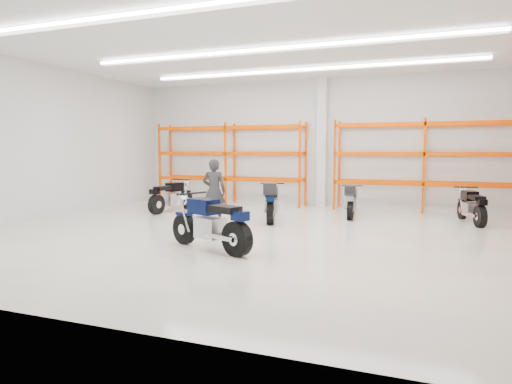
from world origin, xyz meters
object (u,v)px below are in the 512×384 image
at_px(motorcycle_main, 212,225).
at_px(standing_man, 214,191).
at_px(motorcycle_back_d, 472,207).
at_px(structural_column, 322,143).
at_px(motorcycle_back_b, 271,202).
at_px(motorcycle_back_c, 351,202).
at_px(motorcycle_back_a, 170,197).

height_order(motorcycle_main, standing_man, standing_man).
bearing_deg(motorcycle_back_d, structural_column, 153.60).
height_order(motorcycle_back_b, motorcycle_back_c, motorcycle_back_b).
distance_m(motorcycle_back_b, motorcycle_back_c, 2.50).
height_order(motorcycle_back_a, motorcycle_back_c, motorcycle_back_a).
bearing_deg(motorcycle_back_c, motorcycle_main, -108.46).
relative_size(motorcycle_back_a, standing_man, 1.19).
height_order(standing_man, structural_column, structural_column).
bearing_deg(motorcycle_back_b, motorcycle_back_d, 16.61).
bearing_deg(motorcycle_back_b, standing_man, -151.02).
bearing_deg(motorcycle_back_b, motorcycle_main, -87.91).
relative_size(motorcycle_back_a, motorcycle_back_c, 1.08).
relative_size(motorcycle_main, standing_man, 1.23).
bearing_deg(motorcycle_main, standing_man, 115.74).
bearing_deg(motorcycle_back_d, motorcycle_back_c, -179.44).
xyz_separation_m(motorcycle_back_c, structural_column, (-1.44, 2.35, 1.77)).
bearing_deg(structural_column, standing_man, -112.55).
xyz_separation_m(motorcycle_main, motorcycle_back_b, (-0.14, 3.96, 0.01)).
xyz_separation_m(motorcycle_main, standing_man, (-1.54, 3.19, 0.35)).
xyz_separation_m(motorcycle_back_b, motorcycle_back_c, (1.98, 1.52, -0.06)).
height_order(motorcycle_main, motorcycle_back_c, motorcycle_main).
xyz_separation_m(motorcycle_main, structural_column, (0.39, 7.84, 1.72)).
bearing_deg(standing_man, motorcycle_back_c, -158.92).
relative_size(motorcycle_back_c, standing_man, 1.11).
bearing_deg(motorcycle_back_b, motorcycle_back_a, 169.43).
height_order(motorcycle_back_c, motorcycle_back_d, motorcycle_back_c).
distance_m(motorcycle_back_b, motorcycle_back_d, 5.45).
height_order(motorcycle_back_b, structural_column, structural_column).
distance_m(motorcycle_back_d, structural_column, 5.52).
distance_m(motorcycle_main, motorcycle_back_d, 7.50).
relative_size(standing_man, structural_column, 0.39).
height_order(motorcycle_main, motorcycle_back_b, motorcycle_back_b).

